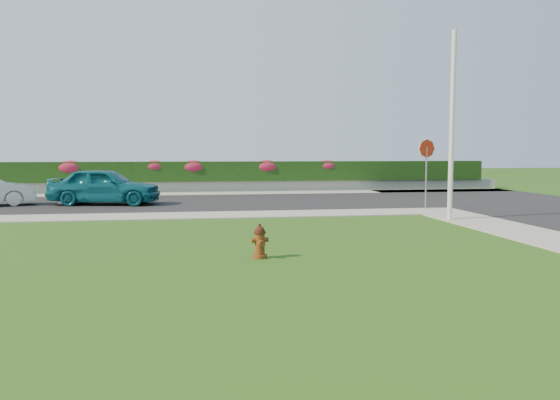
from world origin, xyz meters
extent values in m
plane|color=black|center=(0.00, 0.00, 0.00)|extent=(120.00, 120.00, 0.00)
cube|color=black|center=(-5.00, 14.00, 0.02)|extent=(26.00, 8.00, 0.04)
cube|color=gray|center=(-6.00, 9.00, 0.02)|extent=(24.00, 2.00, 0.04)
cube|color=gray|center=(7.00, 9.00, 0.02)|extent=(2.00, 2.00, 0.04)
cube|color=gray|center=(-1.00, 19.00, 0.02)|extent=(34.00, 2.00, 0.04)
cube|color=gray|center=(-1.00, 20.50, 0.30)|extent=(34.00, 0.40, 0.60)
cube|color=black|center=(-1.00, 20.60, 1.15)|extent=(32.00, 0.90, 1.10)
cylinder|color=#4E220C|center=(-0.63, 1.12, 0.04)|extent=(0.31, 0.31, 0.07)
cylinder|color=#4E220C|center=(-0.63, 1.12, 0.31)|extent=(0.21, 0.21, 0.48)
cylinder|color=black|center=(-0.63, 1.12, 0.55)|extent=(0.26, 0.26, 0.05)
sphere|color=black|center=(-0.63, 1.12, 0.58)|extent=(0.21, 0.21, 0.21)
cylinder|color=black|center=(-0.63, 1.12, 0.70)|extent=(0.06, 0.06, 0.06)
cylinder|color=#4E220C|center=(-0.76, 1.09, 0.38)|extent=(0.11, 0.12, 0.10)
cylinder|color=#4E220C|center=(-0.49, 1.14, 0.38)|extent=(0.11, 0.12, 0.10)
cylinder|color=#4E220C|center=(-0.60, 0.98, 0.33)|extent=(0.15, 0.13, 0.14)
imported|color=#0D5765|center=(-5.68, 13.42, 0.81)|extent=(4.77, 2.59, 1.54)
cylinder|color=silver|center=(6.28, 6.49, 3.05)|extent=(0.16, 0.16, 6.10)
cylinder|color=slate|center=(6.89, 9.77, 1.21)|extent=(0.06, 0.06, 2.42)
cylinder|color=#B2270B|center=(6.89, 9.77, 2.37)|extent=(0.69, 0.19, 0.70)
cylinder|color=white|center=(6.89, 9.77, 2.37)|extent=(0.73, 0.18, 0.75)
ellipsoid|color=#C2213D|center=(-8.57, 20.50, 1.40)|extent=(1.51, 0.97, 0.75)
ellipsoid|color=#C2213D|center=(-4.12, 20.50, 1.44)|extent=(1.30, 0.84, 0.65)
ellipsoid|color=#C2213D|center=(-2.01, 20.50, 1.41)|extent=(1.48, 0.95, 0.74)
ellipsoid|color=#C2213D|center=(2.08, 20.50, 1.41)|extent=(1.47, 0.95, 0.74)
ellipsoid|color=#C2213D|center=(5.61, 20.50, 1.44)|extent=(1.30, 0.83, 0.65)
camera|label=1|loc=(-1.97, -10.18, 2.24)|focal=35.00mm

